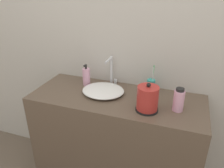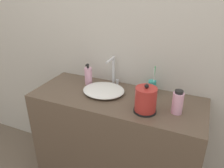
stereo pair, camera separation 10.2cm
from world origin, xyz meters
The scene contains 8 objects.
wall_back centered at (0.00, 0.53, 1.30)m, with size 6.00×0.04×2.60m.
vanity_counter centered at (0.00, 0.25, 0.45)m, with size 1.29×0.51×0.89m.
sink_basin centered at (-0.11, 0.28, 0.92)m, with size 0.32×0.28×0.05m.
faucet centered at (-0.11, 0.45, 1.02)m, with size 0.06×0.14×0.23m.
electric_kettle centered at (0.25, 0.15, 0.97)m, with size 0.15×0.15×0.20m.
toothbrush_cup centered at (0.22, 0.43, 0.95)m, with size 0.06×0.06×0.22m.
lotion_bottle centered at (-0.30, 0.37, 0.97)m, with size 0.06×0.06×0.18m.
shampoo_bottle centered at (0.44, 0.21, 0.97)m, with size 0.07×0.07×0.16m.
Camera 1 is at (0.44, -1.10, 1.67)m, focal length 35.00 mm.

